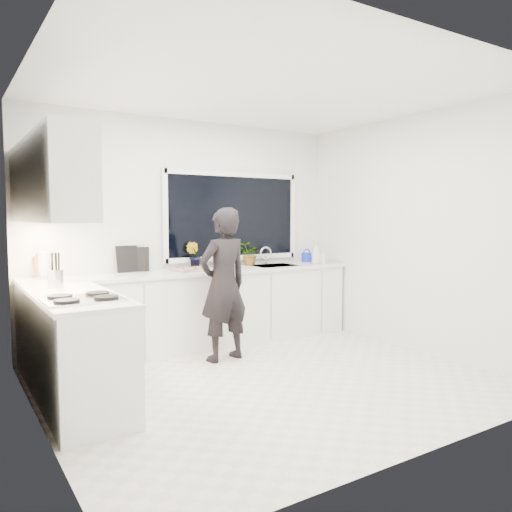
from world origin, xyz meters
TOP-DOWN VIEW (x-y plane):
  - floor at (0.00, 0.00)m, footprint 4.00×3.50m
  - wall_back at (0.00, 1.76)m, footprint 4.00×0.02m
  - wall_left at (-2.01, 0.00)m, footprint 0.02×3.50m
  - wall_right at (2.01, 0.00)m, footprint 0.02×3.50m
  - ceiling at (0.00, 0.00)m, footprint 4.00×3.50m
  - window at (0.60, 1.73)m, footprint 1.80×0.02m
  - base_cabinets_back at (0.00, 1.45)m, footprint 3.92×0.58m
  - base_cabinets_left at (-1.67, 0.35)m, footprint 0.58×1.60m
  - countertop_back at (0.00, 1.44)m, footprint 3.94×0.62m
  - countertop_left at (-1.67, 0.35)m, footprint 0.62×1.60m
  - upper_cabinets at (-1.79, 0.70)m, footprint 0.34×2.10m
  - sink at (1.05, 1.45)m, footprint 0.58×0.42m
  - faucet at (1.05, 1.65)m, footprint 0.03×0.03m
  - stovetop at (-1.69, -0.00)m, footprint 0.56×0.48m
  - person at (-0.03, 0.84)m, footprint 0.65×0.47m
  - pizza_tray at (-0.14, 1.42)m, footprint 0.45×0.36m
  - pizza at (-0.14, 1.42)m, footprint 0.41×0.32m
  - watering_can at (1.70, 1.61)m, footprint 0.15×0.15m
  - paper_towel_roll at (-1.71, 1.55)m, footprint 0.14×0.14m
  - knife_block at (-1.72, 1.59)m, footprint 0.15×0.13m
  - utensil_crock at (-1.73, 0.80)m, footprint 0.14×0.14m
  - picture_frame_large at (-0.66, 1.69)m, footprint 0.21×0.10m
  - picture_frame_small at (-0.80, 1.69)m, footprint 0.25×0.04m
  - herb_plants at (0.49, 1.61)m, footprint 1.06×0.32m
  - soap_bottles at (1.65, 1.30)m, footprint 0.25×0.16m

SIDE VIEW (x-z plane):
  - floor at x=0.00m, z-range -0.02..0.00m
  - base_cabinets_back at x=0.00m, z-range 0.00..0.88m
  - base_cabinets_left at x=-1.67m, z-range 0.00..0.88m
  - person at x=-0.03m, z-range 0.00..1.64m
  - sink at x=1.05m, z-range 0.80..0.94m
  - countertop_back at x=0.00m, z-range 0.88..0.92m
  - countertop_left at x=-1.67m, z-range 0.88..0.92m
  - stovetop at x=-1.69m, z-range 0.92..0.95m
  - pizza_tray at x=-0.14m, z-range 0.92..0.95m
  - pizza at x=-0.14m, z-range 0.95..0.96m
  - watering_can at x=1.70m, z-range 0.92..1.05m
  - utensil_crock at x=-1.73m, z-range 0.92..1.08m
  - faucet at x=1.05m, z-range 0.92..1.14m
  - knife_block at x=-1.72m, z-range 0.92..1.14m
  - paper_towel_roll at x=-1.71m, z-range 0.92..1.18m
  - soap_bottles at x=1.65m, z-range 0.91..1.20m
  - picture_frame_large at x=-0.66m, z-range 0.92..1.20m
  - herb_plants at x=0.49m, z-range 0.91..1.23m
  - picture_frame_small at x=-0.80m, z-range 0.92..1.22m
  - wall_back at x=0.00m, z-range 0.00..2.70m
  - wall_left at x=-2.01m, z-range 0.00..2.70m
  - wall_right at x=2.01m, z-range 0.00..2.70m
  - window at x=0.60m, z-range 1.05..2.05m
  - upper_cabinets at x=-1.79m, z-range 1.50..2.20m
  - ceiling at x=0.00m, z-range 2.70..2.72m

